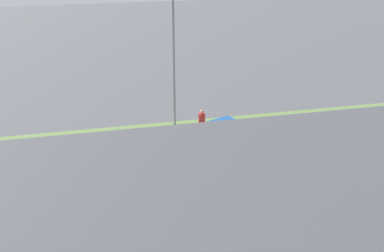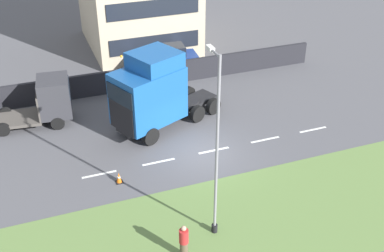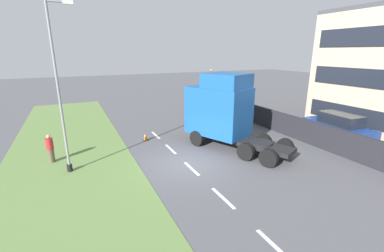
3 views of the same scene
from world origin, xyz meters
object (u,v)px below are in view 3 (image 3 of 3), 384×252
Objects in this scene: lamp_post at (61,96)px; parked_car at (338,129)px; flatbed_truck at (217,105)px; pedestrian at (50,149)px; traffic_cone_lead at (145,137)px; lorry_cab at (222,110)px.

parked_car is at bearing -10.53° from lamp_post.
parked_car is (4.35, -8.73, -0.47)m from flatbed_truck.
parked_car is 2.91× the size of pedestrian.
traffic_cone_lead is (4.86, 3.12, -3.72)m from lamp_post.
pedestrian reaches higher than traffic_cone_lead.
pedestrian is at bearing 22.78° from flatbed_truck.
traffic_cone_lead is at bearing 25.24° from flatbed_truck.
lamp_post is at bearing 156.51° from lorry_cab.
parked_car is (7.37, -3.12, -1.39)m from lorry_cab.
lorry_cab is 1.34× the size of flatbed_truck.
flatbed_truck is at bearing 18.89° from traffic_cone_lead.
lorry_cab is 0.86× the size of lamp_post.
lamp_post reaches higher than parked_car.
lamp_post is (-16.60, 3.08, 2.98)m from parked_car.
flatbed_truck is 13.83m from pedestrian.
parked_car is at bearing 122.87° from flatbed_truck.
flatbed_truck is (3.01, 5.61, -0.92)m from lorry_cab.
pedestrian is 2.85× the size of traffic_cone_lead.
parked_car is at bearing -46.65° from lorry_cab.
lorry_cab is 6.44m from flatbed_truck.
flatbed_truck is 3.25× the size of pedestrian.
flatbed_truck is 0.64× the size of lamp_post.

